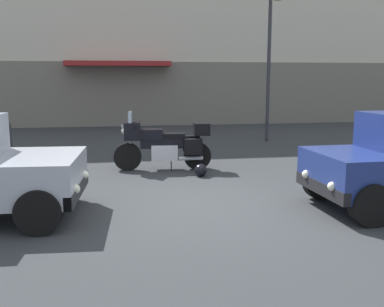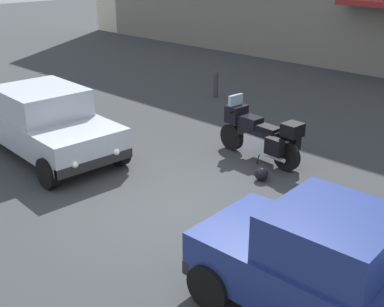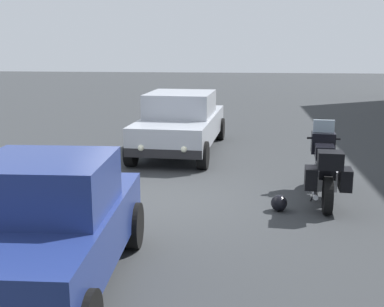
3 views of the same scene
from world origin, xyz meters
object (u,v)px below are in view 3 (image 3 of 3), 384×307
car_sedan_far (181,122)px  car_compact_side (48,226)px  helmet (279,203)px  motorcycle (325,167)px

car_sedan_far → car_compact_side: (7.63, -0.59, -0.01)m
helmet → car_compact_side: car_compact_side is taller
car_sedan_far → helmet: bearing=29.6°
car_sedan_far → car_compact_side: bearing=-0.9°
car_sedan_far → car_compact_side: 7.65m
car_compact_side → helmet: bearing=-45.1°
motorcycle → car_compact_side: car_compact_side is taller
helmet → car_sedan_far: car_sedan_far is taller
motorcycle → helmet: 1.20m
motorcycle → helmet: size_ratio=8.09×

